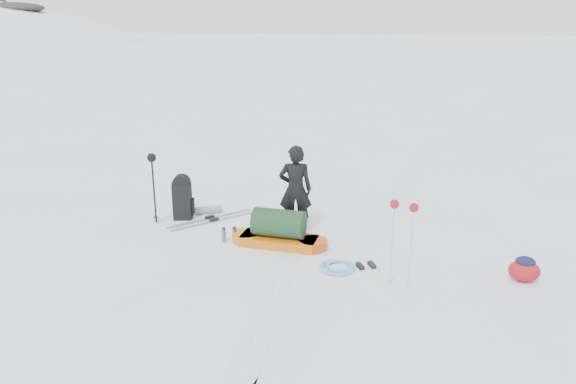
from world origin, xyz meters
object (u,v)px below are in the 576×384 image
skier (295,190)px  expedition_rucksack (186,198)px  ski_poles_black (152,166)px  pulk_sled (279,232)px

skier → expedition_rucksack: size_ratio=1.84×
expedition_rucksack → ski_poles_black: size_ratio=0.65×
expedition_rucksack → skier: bearing=-19.8°
pulk_sled → ski_poles_black: 2.74m
expedition_rucksack → pulk_sled: bearing=-36.7°
skier → pulk_sled: size_ratio=0.95×
skier → expedition_rucksack: bearing=-17.6°
expedition_rucksack → ski_poles_black: bearing=-156.5°
pulk_sled → ski_poles_black: bearing=170.8°
pulk_sled → ski_poles_black: size_ratio=1.26×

